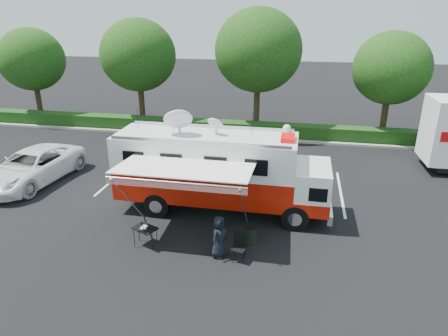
# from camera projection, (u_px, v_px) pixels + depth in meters

# --- Properties ---
(ground_plane) EXTENTS (120.00, 120.00, 0.00)m
(ground_plane) POSITION_uv_depth(u_px,v_px,m) (222.00, 210.00, 18.30)
(ground_plane) COLOR black
(ground_plane) RESTS_ON ground
(back_border) EXTENTS (60.00, 6.14, 8.87)m
(back_border) POSITION_uv_depth(u_px,v_px,m) (274.00, 65.00, 28.04)
(back_border) COLOR #9E998E
(back_border) RESTS_ON ground_plane
(stall_lines) EXTENTS (24.12, 5.50, 0.01)m
(stall_lines) POSITION_uv_depth(u_px,v_px,m) (224.00, 184.00, 21.13)
(stall_lines) COLOR silver
(stall_lines) RESTS_ON ground_plane
(command_truck) EXTENTS (9.48, 2.61, 4.55)m
(command_truck) POSITION_uv_depth(u_px,v_px,m) (220.00, 171.00, 17.60)
(command_truck) COLOR black
(command_truck) RESTS_ON ground_plane
(awning) EXTENTS (5.17, 2.67, 3.12)m
(awning) POSITION_uv_depth(u_px,v_px,m) (183.00, 171.00, 14.92)
(awning) COLOR white
(awning) RESTS_ON ground_plane
(white_suv) EXTENTS (3.48, 6.45, 1.72)m
(white_suv) POSITION_uv_depth(u_px,v_px,m) (35.00, 182.00, 21.39)
(white_suv) COLOR silver
(white_suv) RESTS_ON ground_plane
(person) EXTENTS (0.77, 0.94, 1.65)m
(person) POSITION_uv_depth(u_px,v_px,m) (219.00, 256.00, 14.90)
(person) COLOR black
(person) RESTS_ON ground_plane
(folding_table) EXTENTS (1.08, 0.94, 0.76)m
(folding_table) POSITION_uv_depth(u_px,v_px,m) (145.00, 229.00, 15.34)
(folding_table) COLOR black
(folding_table) RESTS_ON ground_plane
(folding_chair) EXTENTS (0.60, 0.63, 1.04)m
(folding_chair) POSITION_uv_depth(u_px,v_px,m) (240.00, 244.00, 14.53)
(folding_chair) COLOR black
(folding_chair) RESTS_ON ground_plane
(trash_bin) EXTENTS (0.49, 0.49, 0.74)m
(trash_bin) POSITION_uv_depth(u_px,v_px,m) (251.00, 235.00, 15.60)
(trash_bin) COLOR black
(trash_bin) RESTS_ON ground_plane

